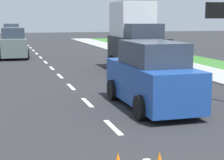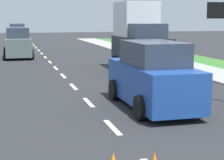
{
  "view_description": "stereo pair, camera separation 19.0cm",
  "coord_description": "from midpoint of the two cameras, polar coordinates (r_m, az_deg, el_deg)",
  "views": [
    {
      "loc": [
        -2.63,
        -3.39,
        2.73
      ],
      "look_at": [
        0.16,
        6.36,
        1.1
      ],
      "focal_mm": 62.42,
      "sensor_mm": 36.0,
      "label": 1
    },
    {
      "loc": [
        -2.45,
        -3.44,
        2.73
      ],
      "look_at": [
        0.16,
        6.36,
        1.1
      ],
      "focal_mm": 62.42,
      "sensor_mm": 36.0,
      "label": 2
    }
  ],
  "objects": [
    {
      "name": "ground_plane",
      "position": [
        24.69,
        -10.01,
        2.65
      ],
      "size": [
        96.0,
        96.0,
        0.0
      ],
      "primitive_type": "plane",
      "color": "#28282B"
    },
    {
      "name": "delivery_truck",
      "position": [
        20.36,
        3.22,
        5.97
      ],
      "size": [
        2.16,
        4.6,
        3.54
      ],
      "color": "black",
      "rests_on": "ground"
    },
    {
      "name": "car_oncoming_third",
      "position": [
        41.47,
        -14.66,
        6.43
      ],
      "size": [
        1.93,
        3.98,
        2.11
      ],
      "color": "silver",
      "rests_on": "ground"
    },
    {
      "name": "car_oncoming_second",
      "position": [
        27.33,
        -14.5,
        5.12
      ],
      "size": [
        1.93,
        3.98,
        2.05
      ],
      "color": "slate",
      "rests_on": "ground"
    },
    {
      "name": "lane_center_line",
      "position": [
        28.85,
        -10.9,
        3.56
      ],
      "size": [
        0.14,
        46.4,
        0.01
      ],
      "color": "silver",
      "rests_on": "ground"
    },
    {
      "name": "car_outgoing_ahead",
      "position": [
        11.89,
        5.33,
        0.44
      ],
      "size": [
        1.89,
        4.36,
        2.03
      ],
      "color": "#1E4799",
      "rests_on": "ground"
    }
  ]
}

